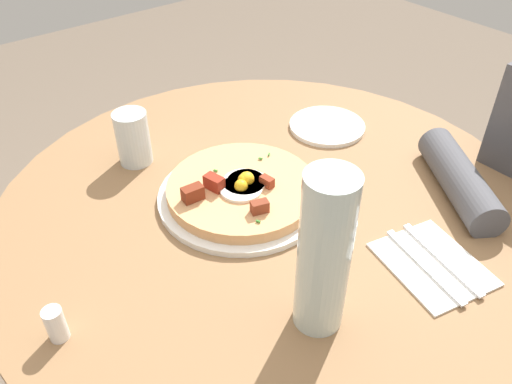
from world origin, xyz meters
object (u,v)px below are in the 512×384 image
at_px(bread_plate, 327,126).
at_px(salt_shaker, 56,324).
at_px(breakfast_pizza, 242,188).
at_px(knife, 441,259).
at_px(fork, 424,266).
at_px(dining_table, 269,265).
at_px(pizza_plate, 242,196).
at_px(water_bottle, 324,255).
at_px(water_glass, 133,138).

bearing_deg(bread_plate, salt_shaker, 103.55).
xyz_separation_m(breakfast_pizza, knife, (-0.33, -0.16, -0.02)).
bearing_deg(fork, dining_table, -150.68).
distance_m(pizza_plate, knife, 0.37).
xyz_separation_m(breakfast_pizza, water_bottle, (-0.29, 0.08, 0.10)).
xyz_separation_m(knife, salt_shaker, (0.25, 0.55, 0.02)).
xyz_separation_m(breakfast_pizza, salt_shaker, (-0.09, 0.39, 0.00)).
distance_m(pizza_plate, breakfast_pizza, 0.02).
bearing_deg(dining_table, knife, -157.45).
bearing_deg(knife, water_glass, -143.87).
relative_size(dining_table, salt_shaker, 18.42).
relative_size(knife, salt_shaker, 3.22).
height_order(dining_table, water_glass, water_glass).
relative_size(bread_plate, knife, 0.95).
bearing_deg(breakfast_pizza, salt_shaker, 102.42).
bearing_deg(breakfast_pizza, pizza_plate, -66.25).
height_order(dining_table, breakfast_pizza, breakfast_pizza).
distance_m(pizza_plate, water_bottle, 0.33).
relative_size(dining_table, water_glass, 9.19).
bearing_deg(knife, fork, -90.00).
bearing_deg(salt_shaker, water_glass, -42.52).
distance_m(water_glass, water_bottle, 0.53).
relative_size(bread_plate, water_bottle, 0.66).
relative_size(dining_table, breakfast_pizza, 3.66).
bearing_deg(bread_plate, dining_table, 114.46).
relative_size(dining_table, fork, 5.73).
distance_m(fork, knife, 0.04).
distance_m(dining_table, salt_shaker, 0.47).
height_order(breakfast_pizza, water_glass, water_glass).
relative_size(dining_table, water_bottle, 3.98).
distance_m(dining_table, pizza_plate, 0.18).
distance_m(knife, salt_shaker, 0.60).
height_order(pizza_plate, water_bottle, water_bottle).
distance_m(dining_table, water_bottle, 0.41).
bearing_deg(water_glass, knife, -156.32).
xyz_separation_m(bread_plate, water_bottle, (-0.37, 0.39, 0.12)).
height_order(fork, water_bottle, water_bottle).
bearing_deg(knife, water_bottle, -88.18).
xyz_separation_m(water_glass, water_bottle, (-0.53, -0.01, 0.07)).
relative_size(bread_plate, water_glass, 1.53).
height_order(dining_table, salt_shaker, salt_shaker).
height_order(breakfast_pizza, bread_plate, breakfast_pizza).
height_order(pizza_plate, salt_shaker, salt_shaker).
height_order(bread_plate, fork, bread_plate).
relative_size(breakfast_pizza, bread_plate, 1.64).
bearing_deg(dining_table, pizza_plate, 37.75).
distance_m(dining_table, bread_plate, 0.35).
height_order(water_bottle, salt_shaker, water_bottle).
relative_size(fork, knife, 1.00).
bearing_deg(pizza_plate, bread_plate, -75.07).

